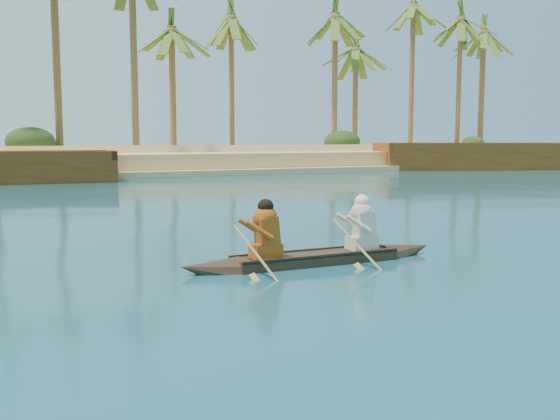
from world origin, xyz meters
name	(u,v)px	position (x,y,z in m)	size (l,w,h in m)	color
canoe	(315,249)	(8.00, -2.81, 0.26)	(4.96, 0.79, 1.36)	#332A1C
barge_mid	(0,170)	(4.02, 22.00, 0.65)	(11.43, 4.72, 1.86)	brown
barge_right	(471,158)	(35.28, 22.00, 0.78)	(14.15, 8.86, 2.24)	brown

